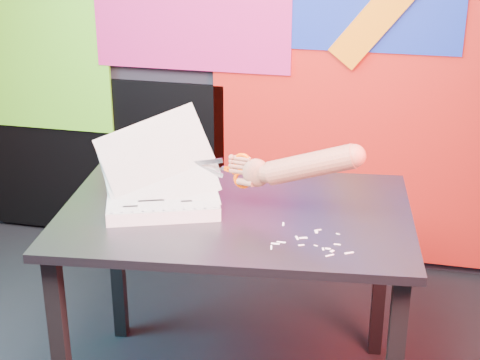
# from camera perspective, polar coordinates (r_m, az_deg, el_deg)

# --- Properties ---
(room) EXTENTS (3.01, 3.01, 2.71)m
(room) POSITION_cam_1_polar(r_m,az_deg,el_deg) (2.04, -9.11, 9.84)
(room) COLOR black
(room) RESTS_ON ground
(backdrop) EXTENTS (2.88, 0.05, 2.08)m
(backdrop) POSITION_cam_1_polar(r_m,az_deg,el_deg) (3.48, 1.29, 8.42)
(backdrop) COLOR red
(backdrop) RESTS_ON ground
(work_table) EXTENTS (1.26, 0.91, 0.75)m
(work_table) POSITION_cam_1_polar(r_m,az_deg,el_deg) (2.51, -0.34, -4.29)
(work_table) COLOR black
(work_table) RESTS_ON ground
(printout_stack) EXTENTS (0.46, 0.38, 0.35)m
(printout_stack) POSITION_cam_1_polar(r_m,az_deg,el_deg) (2.50, -6.04, -1.45)
(printout_stack) COLOR beige
(printout_stack) RESTS_ON work_table
(scissors) EXTENTS (0.22, 0.04, 0.13)m
(scissors) POSITION_cam_1_polar(r_m,az_deg,el_deg) (2.44, -0.14, 0.76)
(scissors) COLOR #B6B6B6
(scissors) RESTS_ON printout_stack
(hand_forearm) EXTENTS (0.44, 0.12, 0.19)m
(hand_forearm) POSITION_cam_1_polar(r_m,az_deg,el_deg) (2.36, 4.78, 1.09)
(hand_forearm) COLOR #B6603E
(hand_forearm) RESTS_ON work_table
(paper_clippings) EXTENTS (0.25, 0.21, 0.00)m
(paper_clippings) POSITION_cam_1_polar(r_m,az_deg,el_deg) (2.27, 5.43, -4.83)
(paper_clippings) COLOR white
(paper_clippings) RESTS_ON work_table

